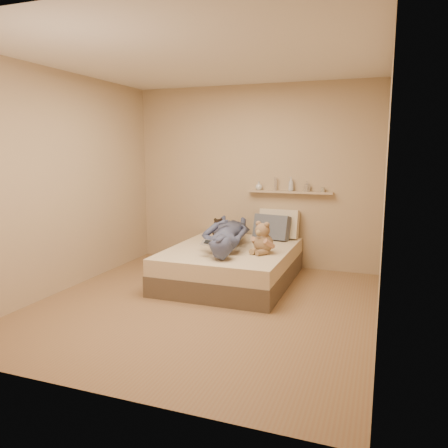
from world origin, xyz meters
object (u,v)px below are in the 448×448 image
at_px(person, 227,233).
at_px(wall_shelf, 290,192).
at_px(pillow_grey, 272,227).
at_px(teddy_bear, 263,240).
at_px(bed, 231,265).
at_px(game_console, 209,243).
at_px(dark_plush, 218,229).
at_px(pillow_cream, 279,224).

relative_size(person, wall_shelf, 1.30).
relative_size(pillow_grey, wall_shelf, 0.42).
xyz_separation_m(teddy_bear, wall_shelf, (0.09, 1.08, 0.49)).
xyz_separation_m(bed, pillow_grey, (0.35, 0.69, 0.40)).
height_order(game_console, person, person).
distance_m(bed, teddy_bear, 0.62).
relative_size(dark_plush, pillow_grey, 0.57).
xyz_separation_m(teddy_bear, pillow_cream, (-0.03, 1.00, 0.04)).
distance_m(game_console, wall_shelf, 1.68).
bearing_deg(person, dark_plush, -73.01).
bearing_deg(bed, wall_shelf, 58.82).
bearing_deg(wall_shelf, game_console, -113.06).
distance_m(bed, game_console, 0.70).
xyz_separation_m(pillow_cream, wall_shelf, (0.13, 0.08, 0.45)).
bearing_deg(bed, person, -167.99).
distance_m(pillow_grey, wall_shelf, 0.56).
xyz_separation_m(dark_plush, pillow_grey, (0.74, 0.15, 0.05)).
xyz_separation_m(bed, game_console, (-0.08, -0.58, 0.39)).
bearing_deg(game_console, bed, 81.86).
bearing_deg(dark_plush, pillow_cream, 19.71).
height_order(teddy_bear, pillow_grey, teddy_bear).
relative_size(teddy_bear, dark_plush, 1.40).
relative_size(teddy_bear, wall_shelf, 0.33).
distance_m(bed, wall_shelf, 1.38).
bearing_deg(pillow_cream, person, -119.99).
bearing_deg(person, teddy_bear, 149.70).
bearing_deg(pillow_cream, wall_shelf, 31.94).
xyz_separation_m(teddy_bear, person, (-0.52, 0.16, 0.02)).
distance_m(teddy_bear, pillow_grey, 0.87).
distance_m(game_console, pillow_grey, 1.34).
bearing_deg(bed, pillow_grey, 62.98).
distance_m(dark_plush, person, 0.64).
bearing_deg(bed, pillow_cream, 62.98).
distance_m(teddy_bear, person, 0.54).
bearing_deg(person, pillow_cream, -133.39).
distance_m(game_console, person, 0.56).
height_order(person, wall_shelf, wall_shelf).
bearing_deg(teddy_bear, wall_shelf, 85.00).
height_order(pillow_cream, pillow_grey, pillow_cream).
relative_size(dark_plush, person, 0.18).
height_order(pillow_cream, wall_shelf, wall_shelf).
relative_size(game_console, dark_plush, 0.72).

